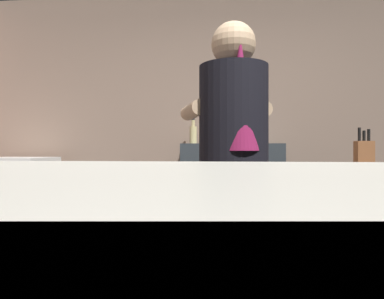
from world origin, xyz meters
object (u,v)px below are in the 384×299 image
at_px(chefs_knife, 278,173).
at_px(mini_fridge, 18,210).
at_px(bottle_olive_oil, 217,135).
at_px(knife_block, 364,156).
at_px(mixing_bowl, 183,167).
at_px(bartender, 234,167).
at_px(bottle_soy, 193,134).

bearing_deg(chefs_knife, mini_fridge, 135.49).
distance_m(chefs_knife, bottle_olive_oil, 1.19).
distance_m(knife_block, bottle_olive_oil, 1.36).
bearing_deg(bottle_olive_oil, mini_fridge, -177.48).
bearing_deg(mini_fridge, mixing_bowl, -26.41).
xyz_separation_m(bartender, knife_block, (0.82, 0.52, 0.04)).
bearing_deg(mini_fridge, bottle_soy, 8.93).
xyz_separation_m(knife_block, bottle_olive_oil, (-0.94, 0.97, 0.18)).
distance_m(mini_fridge, chefs_knife, 2.55).
relative_size(chefs_knife, bottle_olive_oil, 1.15).
relative_size(mini_fridge, bartender, 0.59).
distance_m(bartender, chefs_knife, 0.50).
xyz_separation_m(mini_fridge, mixing_bowl, (1.71, -0.85, 0.46)).
distance_m(bartender, bottle_olive_oil, 1.51).
height_order(chefs_knife, bottle_olive_oil, bottle_olive_oil).
bearing_deg(knife_block, bottle_olive_oil, 133.93).
height_order(mini_fridge, chefs_knife, mini_fridge).
bearing_deg(bartender, chefs_knife, -51.64).
xyz_separation_m(mixing_bowl, bottle_soy, (-0.03, 1.11, 0.27)).
relative_size(knife_block, chefs_knife, 1.18).
xyz_separation_m(mini_fridge, bottle_olive_oil, (1.91, 0.08, 0.71)).
xyz_separation_m(chefs_knife, bottle_soy, (-0.63, 1.26, 0.29)).
bearing_deg(mixing_bowl, bottle_olive_oil, 77.69).
bearing_deg(mini_fridge, chefs_knife, -23.48).
bearing_deg(bottle_olive_oil, mixing_bowl, -102.31).
height_order(mixing_bowl, chefs_knife, mixing_bowl).
distance_m(mini_fridge, knife_block, 3.03).
bearing_deg(knife_block, mini_fridge, 162.67).
distance_m(mixing_bowl, chefs_knife, 0.62).
distance_m(bartender, knife_block, 0.97).
relative_size(knife_block, bottle_soy, 1.13).
bearing_deg(bottle_olive_oil, chefs_knife, -69.92).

